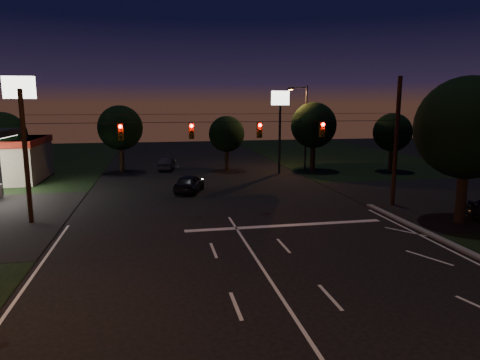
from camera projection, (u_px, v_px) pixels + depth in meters
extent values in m
plane|color=black|center=(302.00, 329.00, 13.74)|extent=(140.00, 140.00, 0.00)
cube|color=black|center=(480.00, 197.00, 33.00)|extent=(20.00, 16.00, 0.02)
cube|color=silver|center=(286.00, 225.00, 25.42)|extent=(12.00, 0.50, 0.01)
cylinder|color=black|center=(392.00, 205.00, 30.51)|extent=(0.30, 0.30, 9.00)
cylinder|color=black|center=(32.00, 223.00, 25.95)|extent=(0.28, 0.28, 8.00)
cylinder|color=black|center=(226.00, 122.00, 27.17)|extent=(24.00, 0.03, 0.03)
cylinder|color=black|center=(226.00, 114.00, 27.08)|extent=(24.00, 0.02, 0.02)
cube|color=#3F3307|center=(121.00, 132.00, 26.03)|extent=(0.32, 0.26, 1.00)
sphere|color=#FF0705|center=(120.00, 127.00, 25.82)|extent=(0.22, 0.22, 0.22)
sphere|color=black|center=(121.00, 132.00, 25.88)|extent=(0.20, 0.20, 0.20)
sphere|color=black|center=(121.00, 138.00, 25.93)|extent=(0.20, 0.20, 0.20)
cube|color=#3F3307|center=(191.00, 131.00, 26.85)|extent=(0.32, 0.26, 1.00)
sphere|color=#FF0705|center=(192.00, 126.00, 26.64)|extent=(0.22, 0.22, 0.22)
sphere|color=black|center=(192.00, 131.00, 26.69)|extent=(0.20, 0.20, 0.20)
sphere|color=black|center=(192.00, 136.00, 26.75)|extent=(0.20, 0.20, 0.20)
cube|color=#3F3307|center=(259.00, 130.00, 27.69)|extent=(0.32, 0.26, 1.00)
sphere|color=#FF0705|center=(260.00, 125.00, 27.47)|extent=(0.22, 0.22, 0.22)
sphere|color=black|center=(260.00, 130.00, 27.53)|extent=(0.20, 0.20, 0.20)
sphere|color=black|center=(260.00, 135.00, 27.59)|extent=(0.20, 0.20, 0.20)
cube|color=#3F3307|center=(322.00, 129.00, 28.50)|extent=(0.32, 0.26, 1.00)
sphere|color=#FF0705|center=(323.00, 125.00, 28.29)|extent=(0.22, 0.22, 0.22)
sphere|color=black|center=(323.00, 130.00, 28.35)|extent=(0.20, 0.20, 0.20)
sphere|color=black|center=(323.00, 135.00, 28.41)|extent=(0.20, 0.20, 0.20)
cylinder|color=black|center=(25.00, 150.00, 31.66)|extent=(0.24, 0.24, 7.50)
cube|color=white|center=(19.00, 87.00, 30.86)|extent=(2.20, 0.30, 1.60)
cylinder|color=black|center=(280.00, 140.00, 43.62)|extent=(0.24, 0.24, 7.00)
cube|color=white|center=(280.00, 98.00, 42.88)|extent=(1.80, 0.30, 1.40)
cylinder|color=black|center=(306.00, 128.00, 46.04)|extent=(0.20, 0.20, 9.00)
cylinder|color=black|center=(299.00, 88.00, 45.11)|extent=(1.80, 0.12, 0.12)
cube|color=black|center=(291.00, 89.00, 44.96)|extent=(0.60, 0.35, 0.22)
cube|color=orange|center=(291.00, 90.00, 44.98)|extent=(0.45, 0.25, 0.04)
cylinder|color=black|center=(462.00, 191.00, 25.62)|extent=(0.60, 0.60, 4.00)
sphere|color=black|center=(468.00, 128.00, 24.95)|extent=(6.00, 6.00, 6.00)
sphere|color=black|center=(471.00, 130.00, 25.53)|extent=(4.50, 4.50, 4.50)
sphere|color=black|center=(455.00, 130.00, 25.15)|extent=(4.20, 4.20, 4.20)
cylinder|color=black|center=(5.00, 166.00, 39.03)|extent=(0.49, 0.49, 3.00)
sphere|color=black|center=(2.00, 135.00, 38.53)|extent=(4.20, 4.20, 4.20)
sphere|color=black|center=(9.00, 136.00, 38.93)|extent=(3.15, 3.15, 3.15)
cylinder|color=black|center=(122.00, 157.00, 44.77)|extent=(0.52, 0.52, 3.25)
sphere|color=black|center=(120.00, 128.00, 44.23)|extent=(4.60, 4.60, 4.60)
sphere|color=black|center=(125.00, 129.00, 44.67)|extent=(3.45, 3.45, 3.45)
sphere|color=black|center=(116.00, 129.00, 44.38)|extent=(3.22, 3.22, 3.22)
cylinder|color=black|center=(227.00, 158.00, 45.94)|extent=(0.47, 0.47, 2.75)
sphere|color=black|center=(227.00, 134.00, 45.48)|extent=(3.80, 3.80, 3.80)
sphere|color=black|center=(230.00, 135.00, 45.85)|extent=(2.85, 2.85, 2.85)
sphere|color=black|center=(223.00, 135.00, 45.61)|extent=(2.66, 2.66, 2.66)
cylinder|color=black|center=(313.00, 155.00, 45.66)|extent=(0.53, 0.53, 3.40)
sphere|color=black|center=(314.00, 125.00, 45.10)|extent=(4.80, 4.80, 4.80)
sphere|color=black|center=(317.00, 126.00, 45.56)|extent=(3.60, 3.60, 3.60)
sphere|color=black|center=(308.00, 126.00, 45.26)|extent=(3.36, 3.36, 3.36)
cylinder|color=black|center=(391.00, 158.00, 45.30)|extent=(0.48, 0.48, 2.90)
sphere|color=black|center=(392.00, 132.00, 44.82)|extent=(4.00, 4.00, 4.00)
sphere|color=black|center=(394.00, 133.00, 45.20)|extent=(3.00, 3.00, 3.00)
sphere|color=black|center=(388.00, 133.00, 44.95)|extent=(2.80, 2.80, 2.80)
imported|color=black|center=(189.00, 183.00, 34.87)|extent=(3.11, 4.72, 1.49)
imported|color=black|center=(166.00, 164.00, 46.53)|extent=(2.02, 4.21, 1.33)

